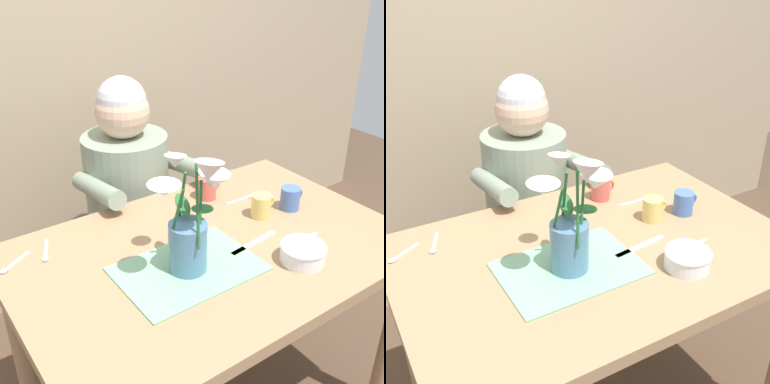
{
  "view_description": "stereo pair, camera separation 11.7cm",
  "coord_description": "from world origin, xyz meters",
  "views": [
    {
      "loc": [
        -0.76,
        -0.97,
        1.57
      ],
      "look_at": [
        -0.04,
        0.05,
        0.92
      ],
      "focal_mm": 45.12,
      "sensor_mm": 36.0,
      "label": 1
    },
    {
      "loc": [
        -0.66,
        -1.04,
        1.57
      ],
      "look_at": [
        -0.04,
        0.05,
        0.92
      ],
      "focal_mm": 45.12,
      "sensor_mm": 36.0,
      "label": 2
    }
  ],
  "objects": [
    {
      "name": "ceramic_bowl",
      "position": [
        0.17,
        -0.21,
        0.77
      ],
      "size": [
        0.14,
        0.14,
        0.06
      ],
      "color": "white",
      "rests_on": "dining_table"
    },
    {
      "name": "dinner_knife",
      "position": [
        0.12,
        -0.06,
        0.74
      ],
      "size": [
        0.19,
        0.04,
        0.0
      ],
      "primitive_type": "cube",
      "rotation": [
        0.0,
        0.0,
        0.11
      ],
      "color": "silver",
      "rests_on": "dining_table"
    },
    {
      "name": "tea_cup",
      "position": [
        0.18,
        0.27,
        0.78
      ],
      "size": [
        0.09,
        0.07,
        0.08
      ],
      "color": "#CC564C",
      "rests_on": "dining_table"
    },
    {
      "name": "spoon_3",
      "position": [
        0.24,
        -0.14,
        0.74
      ],
      "size": [
        0.12,
        0.02,
        0.01
      ],
      "color": "silver",
      "rests_on": "dining_table"
    },
    {
      "name": "wood_panel_backdrop",
      "position": [
        0.0,
        1.05,
        1.25
      ],
      "size": [
        4.0,
        0.1,
        2.5
      ],
      "primitive_type": "cube",
      "color": "tan",
      "rests_on": "ground_plane"
    },
    {
      "name": "coffee_cup",
      "position": [
        0.37,
        0.03,
        0.78
      ],
      "size": [
        0.09,
        0.07,
        0.08
      ],
      "color": "#476BB7",
      "rests_on": "dining_table"
    },
    {
      "name": "spoon_2",
      "position": [
        -0.43,
        0.25,
        0.74
      ],
      "size": [
        0.06,
        0.12,
        0.01
      ],
      "color": "silver",
      "rests_on": "dining_table"
    },
    {
      "name": "spoon_0",
      "position": [
        0.29,
        0.18,
        0.74
      ],
      "size": [
        0.12,
        0.02,
        0.01
      ],
      "color": "silver",
      "rests_on": "dining_table"
    },
    {
      "name": "flower_vase",
      "position": [
        -0.12,
        -0.06,
        0.9
      ],
      "size": [
        0.27,
        0.25,
        0.37
      ],
      "color": "teal",
      "rests_on": "dining_table"
    },
    {
      "name": "ceramic_mug",
      "position": [
        0.25,
        0.05,
        0.78
      ],
      "size": [
        0.09,
        0.07,
        0.08
      ],
      "color": "#E5C666",
      "rests_on": "dining_table"
    },
    {
      "name": "dining_table",
      "position": [
        0.0,
        0.0,
        0.64
      ],
      "size": [
        1.2,
        0.8,
        0.74
      ],
      "color": "#9E7A56",
      "rests_on": "ground_plane"
    },
    {
      "name": "spoon_1",
      "position": [
        -0.53,
        0.25,
        0.74
      ],
      "size": [
        0.11,
        0.08,
        0.01
      ],
      "color": "silver",
      "rests_on": "dining_table"
    },
    {
      "name": "seated_person",
      "position": [
        0.04,
        0.62,
        0.56
      ],
      "size": [
        0.45,
        0.47,
        1.14
      ],
      "rotation": [
        0.0,
        0.0,
        -0.01
      ],
      "color": "#4C4C56",
      "rests_on": "ground_plane"
    },
    {
      "name": "striped_placemat",
      "position": [
        -0.12,
        -0.05,
        0.74
      ],
      "size": [
        0.4,
        0.28,
        0.0
      ],
      "primitive_type": "cube",
      "color": "#7AB289",
      "rests_on": "dining_table"
    }
  ]
}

